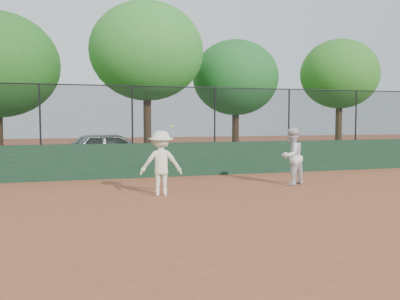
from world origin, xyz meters
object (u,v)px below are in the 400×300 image
object	(u,v)px
tree_4	(340,74)
tree_2	(147,52)
player_main	(161,163)
tree_3	(236,78)
player_second	(291,156)
parked_car	(112,150)

from	to	relation	value
tree_4	tree_2	bearing A→B (deg)	-177.58
player_main	tree_2	world-z (taller)	tree_2
player_main	tree_2	size ratio (longest dim) A/B	0.26
tree_2	tree_3	world-z (taller)	tree_2
player_main	tree_4	distance (m)	15.03
player_second	tree_2	bearing A→B (deg)	-94.30
player_main	tree_2	xyz separation A→B (m)	(1.14, 8.55, 4.22)
parked_car	tree_2	world-z (taller)	tree_2
parked_car	tree_4	world-z (taller)	tree_4
player_second	tree_2	distance (m)	9.45
tree_4	player_second	bearing A→B (deg)	-131.15
player_second	tree_3	size ratio (longest dim) A/B	0.29
player_second	player_main	xyz separation A→B (m)	(-4.25, -0.67, -0.03)
player_main	parked_car	bearing A→B (deg)	95.63
player_second	tree_4	size ratio (longest dim) A/B	0.29
tree_2	tree_3	bearing A→B (deg)	20.46
player_main	tree_2	distance (m)	9.60
tree_3	tree_4	size ratio (longest dim) A/B	0.99
parked_car	tree_2	bearing A→B (deg)	-49.26
tree_2	player_second	bearing A→B (deg)	-68.47
tree_3	player_second	bearing A→B (deg)	-101.22
player_main	tree_4	size ratio (longest dim) A/B	0.30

